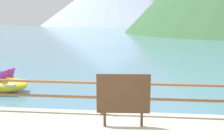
{
  "coord_description": "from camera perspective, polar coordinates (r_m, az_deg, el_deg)",
  "views": [
    {
      "loc": [
        0.96,
        -5.03,
        2.75
      ],
      "look_at": [
        -0.14,
        5.0,
        0.9
      ],
      "focal_mm": 44.18,
      "sensor_mm": 36.0,
      "label": 1
    }
  ],
  "objects": [
    {
      "name": "sign_board",
      "position": [
        6.07,
        2.36,
        -5.1
      ],
      "size": [
        1.18,
        0.13,
        1.19
      ],
      "color": "silver",
      "rests_on": "promenade_dock"
    },
    {
      "name": "ground_plane",
      "position": [
        45.13,
        5.09,
        6.83
      ],
      "size": [
        200.0,
        200.0,
        0.0
      ],
      "primitive_type": "plane",
      "color": "#477084"
    },
    {
      "name": "dock_railing",
      "position": [
        6.88,
        -1.97,
        -4.47
      ],
      "size": [
        23.92,
        0.12,
        0.95
      ],
      "color": "brown",
      "rests_on": "promenade_dock"
    }
  ]
}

